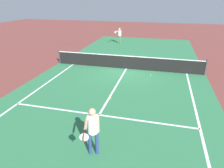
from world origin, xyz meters
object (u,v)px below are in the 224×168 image
tennis_ball_mid_court (110,99)px  tennis_ball_near_net (150,75)px  net (126,62)px  player_near (93,127)px  player_far (119,34)px

tennis_ball_mid_court → tennis_ball_near_net: bearing=66.2°
net → player_near: player_near is taller
net → player_far: size_ratio=6.37×
player_near → player_far: size_ratio=1.02×
player_near → tennis_ball_mid_court: bearing=96.9°
player_near → tennis_ball_mid_court: 4.02m
net → tennis_ball_mid_court: 4.87m
player_far → tennis_ball_near_net: 10.33m
tennis_ball_mid_court → tennis_ball_near_net: size_ratio=1.00×
player_far → tennis_ball_mid_court: size_ratio=24.99×
net → tennis_ball_mid_court: net is taller
player_near → tennis_ball_near_net: 7.86m
tennis_ball_near_net → tennis_ball_mid_court: bearing=-113.8°
net → player_near: bearing=-86.4°
player_near → tennis_ball_mid_court: size_ratio=25.53×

